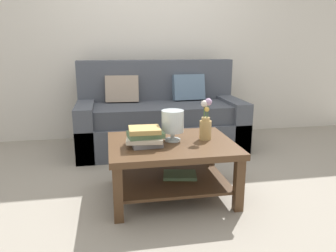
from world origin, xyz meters
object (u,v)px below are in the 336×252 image
book_stack_main (145,137)px  flower_pitcher (206,123)px  glass_hurricane_vase (173,122)px  coffee_table (171,157)px  couch (160,119)px

book_stack_main → flower_pitcher: 0.53m
book_stack_main → glass_hurricane_vase: (0.24, 0.10, 0.08)m
coffee_table → glass_hurricane_vase: bearing=65.1°
couch → glass_hurricane_vase: couch is taller
coffee_table → book_stack_main: size_ratio=3.32×
coffee_table → flower_pitcher: (0.30, 0.03, 0.27)m
flower_pitcher → coffee_table: bearing=-174.1°
couch → book_stack_main: couch is taller
couch → flower_pitcher: size_ratio=5.61×
glass_hurricane_vase → flower_pitcher: (0.28, -0.01, -0.02)m
coffee_table → couch: bearing=85.1°
book_stack_main → flower_pitcher: flower_pitcher is taller
book_stack_main → coffee_table: bearing=15.1°
glass_hurricane_vase → flower_pitcher: 0.28m
flower_pitcher → couch: bearing=97.9°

